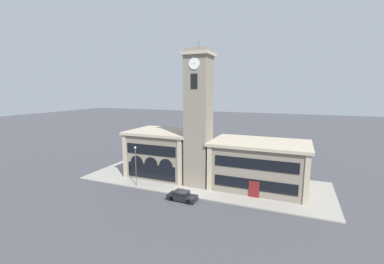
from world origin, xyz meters
name	(u,v)px	position (x,y,z in m)	size (l,w,h in m)	color
ground_plane	(185,197)	(0.00, 0.00, 0.00)	(300.00, 300.00, 0.00)	#424247
sidewalk_kerb	(202,181)	(0.00, 7.19, 0.07)	(41.22, 14.39, 0.15)	gray
clock_tower	(198,119)	(0.00, 5.26, 10.96)	(4.43, 4.43, 22.99)	gray
town_hall_left_wing	(164,153)	(-7.85, 7.86, 4.17)	(12.07, 9.70, 8.29)	gray
town_hall_right_wing	(259,165)	(9.39, 7.86, 3.80)	(15.14, 9.70, 7.55)	gray
parked_car_near	(182,195)	(0.05, -1.32, 0.72)	(4.24, 1.98, 1.37)	black
street_lamp	(136,161)	(-9.07, 0.72, 4.35)	(0.36, 0.36, 6.51)	#4C4C51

